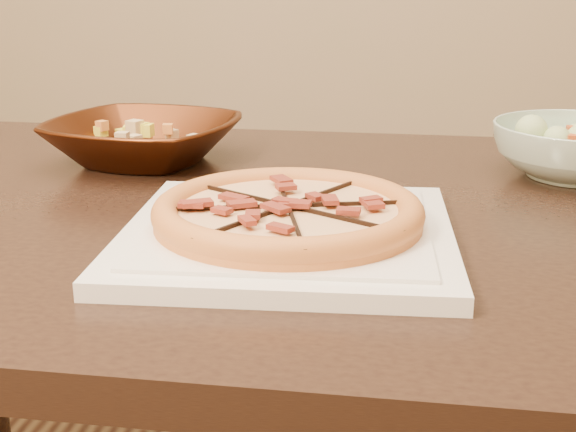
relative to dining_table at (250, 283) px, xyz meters
name	(u,v)px	position (x,y,z in m)	size (l,w,h in m)	color
dining_table	(250,283)	(0.00, 0.00, 0.00)	(1.36, 0.87, 0.75)	black
plate	(288,234)	(0.07, -0.14, 0.12)	(0.35, 0.35, 0.02)	white
pizza	(288,212)	(0.07, -0.14, 0.14)	(0.28, 0.28, 0.03)	#D76739
bronze_bowl	(144,141)	(-0.19, 0.17, 0.14)	(0.26, 0.26, 0.06)	#48210E
mixed_dish	(142,109)	(-0.19, 0.17, 0.18)	(0.12, 0.12, 0.03)	tan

